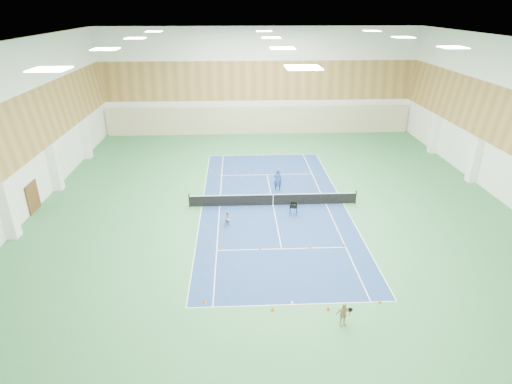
% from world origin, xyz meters
% --- Properties ---
extents(ground, '(40.00, 40.00, 0.00)m').
position_xyz_m(ground, '(0.00, 0.00, 0.00)').
color(ground, '#317340').
rests_on(ground, ground).
extents(room_shell, '(36.00, 40.00, 12.00)m').
position_xyz_m(room_shell, '(0.00, 0.00, 6.00)').
color(room_shell, white).
rests_on(room_shell, ground).
extents(wood_cladding, '(36.00, 40.00, 8.00)m').
position_xyz_m(wood_cladding, '(0.00, 0.00, 8.00)').
color(wood_cladding, '#A2753C').
rests_on(wood_cladding, room_shell).
extents(ceiling_light_grid, '(21.40, 25.40, 0.06)m').
position_xyz_m(ceiling_light_grid, '(0.00, 0.00, 11.92)').
color(ceiling_light_grid, white).
rests_on(ceiling_light_grid, room_shell).
extents(court_surface, '(10.97, 23.77, 0.01)m').
position_xyz_m(court_surface, '(0.00, 0.00, 0.01)').
color(court_surface, navy).
rests_on(court_surface, ground).
extents(tennis_balls_scatter, '(10.57, 22.77, 0.07)m').
position_xyz_m(tennis_balls_scatter, '(0.00, 0.00, 0.05)').
color(tennis_balls_scatter, '#C1CD22').
rests_on(tennis_balls_scatter, ground).
extents(tennis_net, '(12.80, 0.10, 1.10)m').
position_xyz_m(tennis_net, '(0.00, 0.00, 0.55)').
color(tennis_net, black).
rests_on(tennis_net, ground).
extents(back_curtain, '(35.40, 0.16, 3.20)m').
position_xyz_m(back_curtain, '(0.00, 19.75, 1.60)').
color(back_curtain, '#C6B793').
rests_on(back_curtain, ground).
extents(door_left_b, '(0.08, 1.80, 2.20)m').
position_xyz_m(door_left_b, '(-17.92, 0.00, 1.10)').
color(door_left_b, '#593319').
rests_on(door_left_b, ground).
extents(coach, '(0.76, 0.57, 1.89)m').
position_xyz_m(coach, '(0.61, 2.88, 0.94)').
color(coach, navy).
rests_on(coach, ground).
extents(child_court, '(0.70, 0.67, 1.14)m').
position_xyz_m(child_court, '(-3.42, -3.16, 0.57)').
color(child_court, gray).
rests_on(child_court, ground).
extents(child_apron, '(0.76, 0.38, 1.24)m').
position_xyz_m(child_apron, '(2.21, -13.48, 0.62)').
color(child_apron, tan).
rests_on(child_apron, ground).
extents(ball_cart, '(0.67, 0.67, 0.97)m').
position_xyz_m(ball_cart, '(1.35, -1.72, 0.49)').
color(ball_cart, black).
rests_on(ball_cart, ground).
extents(cone_svc_a, '(0.18, 0.18, 0.19)m').
position_xyz_m(cone_svc_a, '(-3.75, -6.26, 0.10)').
color(cone_svc_a, orange).
rests_on(cone_svc_a, ground).
extents(cone_svc_b, '(0.17, 0.17, 0.19)m').
position_xyz_m(cone_svc_b, '(-1.38, -6.39, 0.10)').
color(cone_svc_b, orange).
rests_on(cone_svc_b, ground).
extents(cone_svc_c, '(0.23, 0.23, 0.25)m').
position_xyz_m(cone_svc_c, '(1.78, -6.35, 0.12)').
color(cone_svc_c, orange).
rests_on(cone_svc_c, ground).
extents(cone_svc_d, '(0.19, 0.19, 0.21)m').
position_xyz_m(cone_svc_d, '(4.03, -6.28, 0.11)').
color(cone_svc_d, red).
rests_on(cone_svc_d, ground).
extents(cone_base_a, '(0.20, 0.20, 0.22)m').
position_xyz_m(cone_base_a, '(-4.56, -11.45, 0.11)').
color(cone_base_a, orange).
rests_on(cone_base_a, ground).
extents(cone_base_b, '(0.22, 0.22, 0.24)m').
position_xyz_m(cone_base_b, '(-1.06, -12.30, 0.12)').
color(cone_base_b, '#DA5D0B').
rests_on(cone_base_b, ground).
extents(cone_base_c, '(0.20, 0.20, 0.22)m').
position_xyz_m(cone_base_c, '(1.76, -12.37, 0.11)').
color(cone_base_c, '#E5480C').
rests_on(cone_base_c, ground).
extents(cone_base_d, '(0.19, 0.19, 0.21)m').
position_xyz_m(cone_base_d, '(4.54, -11.97, 0.11)').
color(cone_base_d, '#DF620B').
rests_on(cone_base_d, ground).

